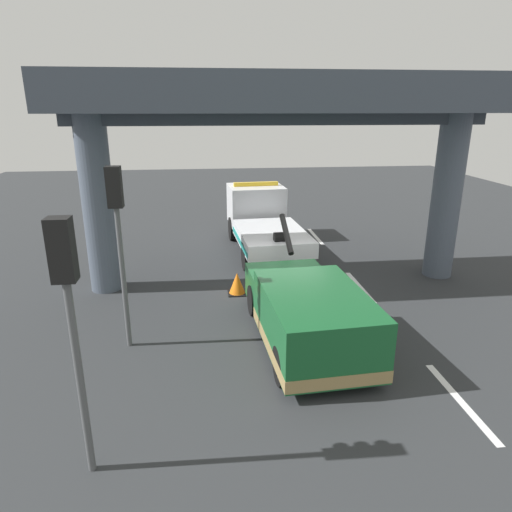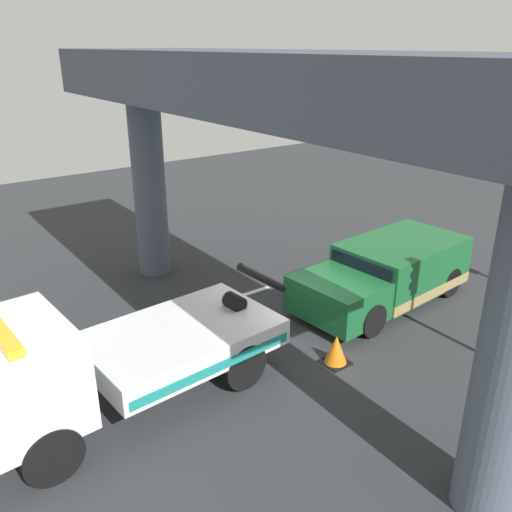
% 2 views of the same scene
% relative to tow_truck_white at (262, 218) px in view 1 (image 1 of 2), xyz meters
% --- Properties ---
extents(ground_plane, '(60.00, 40.00, 0.10)m').
position_rel_tow_truck_white_xyz_m(ground_plane, '(-4.79, -0.05, -1.25)').
color(ground_plane, '#2D3033').
extents(lane_stripe_west, '(2.60, 0.16, 0.01)m').
position_rel_tow_truck_white_xyz_m(lane_stripe_west, '(-10.79, -2.59, -1.20)').
color(lane_stripe_west, silver).
rests_on(lane_stripe_west, ground).
extents(lane_stripe_mid, '(2.60, 0.16, 0.01)m').
position_rel_tow_truck_white_xyz_m(lane_stripe_mid, '(-4.79, -2.59, -1.20)').
color(lane_stripe_mid, silver).
rests_on(lane_stripe_mid, ground).
extents(lane_stripe_east, '(2.60, 0.16, 0.01)m').
position_rel_tow_truck_white_xyz_m(lane_stripe_east, '(1.21, -2.59, -1.20)').
color(lane_stripe_east, silver).
rests_on(lane_stripe_east, ground).
extents(tow_truck_white, '(7.32, 2.75, 2.46)m').
position_rel_tow_truck_white_xyz_m(tow_truck_white, '(0.00, 0.00, 0.00)').
color(tow_truck_white, white).
rests_on(tow_truck_white, ground).
extents(towed_van_green, '(5.32, 2.50, 1.58)m').
position_rel_tow_truck_white_xyz_m(towed_van_green, '(-8.20, -0.06, -0.42)').
color(towed_van_green, '#195B2D').
rests_on(towed_van_green, ground).
extents(overpass_structure, '(3.60, 13.10, 6.44)m').
position_rel_tow_truck_white_xyz_m(overpass_structure, '(-3.98, -0.05, 4.18)').
color(overpass_structure, '#4C5666').
rests_on(overpass_structure, ground).
extents(traffic_light_near, '(0.39, 0.32, 4.14)m').
position_rel_tow_truck_white_xyz_m(traffic_light_near, '(-11.77, 4.24, 1.82)').
color(traffic_light_near, '#515456').
rests_on(traffic_light_near, ground).
extents(traffic_light_far, '(0.39, 0.32, 4.32)m').
position_rel_tow_truck_white_xyz_m(traffic_light_far, '(-7.77, 4.24, 1.95)').
color(traffic_light_far, '#515456').
rests_on(traffic_light_far, ground).
extents(traffic_cone_orange, '(0.57, 0.57, 0.68)m').
position_rel_tow_truck_white_xyz_m(traffic_cone_orange, '(-4.88, 1.39, -0.88)').
color(traffic_cone_orange, orange).
rests_on(traffic_cone_orange, ground).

